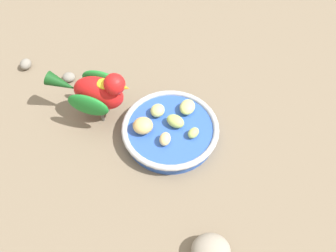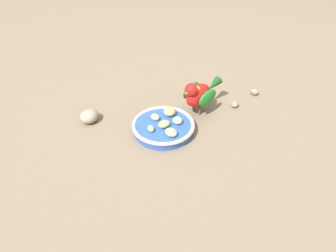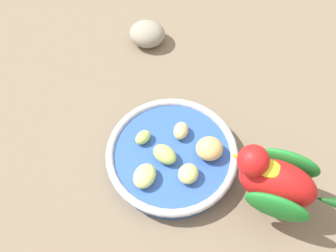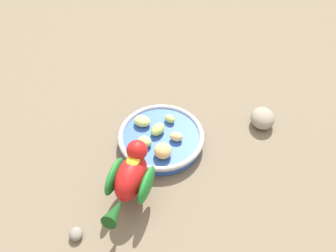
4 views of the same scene
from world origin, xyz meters
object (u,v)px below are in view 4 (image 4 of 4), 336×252
at_px(apple_piece_4, 142,121).
at_px(parrot, 130,177).
at_px(rock_large, 262,118).
at_px(feeding_bowl, 161,139).
at_px(apple_piece_1, 145,140).
at_px(apple_piece_3, 176,137).
at_px(apple_piece_0, 158,129).
at_px(apple_piece_5, 170,119).
at_px(apple_piece_2, 163,151).
at_px(pebble_1, 76,234).

xyz_separation_m(apple_piece_4, parrot, (-0.18, -0.01, 0.03)).
xyz_separation_m(apple_piece_4, rock_large, (0.05, -0.27, -0.02)).
xyz_separation_m(feeding_bowl, apple_piece_1, (-0.02, 0.03, 0.02)).
bearing_deg(apple_piece_1, apple_piece_3, -75.65).
bearing_deg(rock_large, apple_piece_1, 112.52).
bearing_deg(apple_piece_0, apple_piece_5, -32.19).
xyz_separation_m(apple_piece_1, apple_piece_2, (-0.03, -0.04, 0.00)).
xyz_separation_m(apple_piece_0, rock_large, (0.07, -0.23, -0.02)).
bearing_deg(apple_piece_1, apple_piece_5, -33.94).
distance_m(apple_piece_2, apple_piece_4, 0.10).
relative_size(apple_piece_1, apple_piece_3, 1.10).
xyz_separation_m(apple_piece_2, pebble_1, (-0.19, 0.14, -0.03)).
height_order(apple_piece_2, apple_piece_5, apple_piece_2).
height_order(parrot, pebble_1, parrot).
bearing_deg(pebble_1, apple_piece_5, -27.05).
bearing_deg(apple_piece_3, apple_piece_2, 151.52).
bearing_deg(apple_piece_3, apple_piece_1, 104.35).
bearing_deg(apple_piece_0, pebble_1, 153.73).
bearing_deg(apple_piece_3, apple_piece_4, 65.10).
relative_size(apple_piece_0, apple_piece_5, 1.43).
relative_size(apple_piece_4, parrot, 0.21).
xyz_separation_m(feeding_bowl, rock_large, (0.08, -0.22, 0.00)).
relative_size(feeding_bowl, apple_piece_2, 4.93).
distance_m(feeding_bowl, parrot, 0.16).
xyz_separation_m(apple_piece_4, apple_piece_5, (0.01, -0.06, -0.00)).
bearing_deg(apple_piece_2, rock_large, -58.04).
xyz_separation_m(apple_piece_3, rock_large, (0.09, -0.19, -0.02)).
relative_size(apple_piece_0, pebble_1, 1.31).
bearing_deg(apple_piece_4, apple_piece_2, -145.58).
relative_size(apple_piece_5, pebble_1, 0.91).
distance_m(apple_piece_1, apple_piece_3, 0.07).
height_order(feeding_bowl, apple_piece_0, apple_piece_0).
relative_size(apple_piece_0, apple_piece_3, 1.31).
bearing_deg(feeding_bowl, parrot, 164.47).
distance_m(apple_piece_1, apple_piece_2, 0.05).
bearing_deg(apple_piece_4, apple_piece_5, -76.09).
distance_m(apple_piece_1, pebble_1, 0.24).
bearing_deg(rock_large, apple_piece_4, 100.97).
distance_m(apple_piece_0, apple_piece_5, 0.04).
bearing_deg(apple_piece_5, apple_piece_2, 177.39).
xyz_separation_m(apple_piece_2, apple_piece_5, (0.10, -0.00, -0.01)).
xyz_separation_m(feeding_bowl, pebble_1, (-0.24, 0.13, -0.01)).
bearing_deg(apple_piece_2, apple_piece_5, -2.61).
height_order(apple_piece_2, apple_piece_3, apple_piece_2).
relative_size(apple_piece_1, apple_piece_4, 0.81).
height_order(apple_piece_0, apple_piece_2, apple_piece_2).
xyz_separation_m(apple_piece_0, apple_piece_1, (-0.03, 0.02, -0.00)).
distance_m(feeding_bowl, rock_large, 0.24).
bearing_deg(apple_piece_0, apple_piece_1, 144.22).
xyz_separation_m(apple_piece_1, parrot, (-0.12, 0.01, 0.03)).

